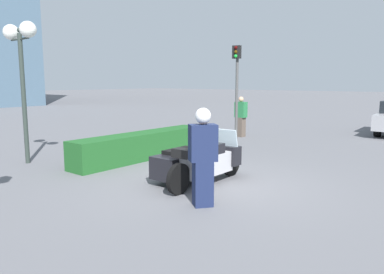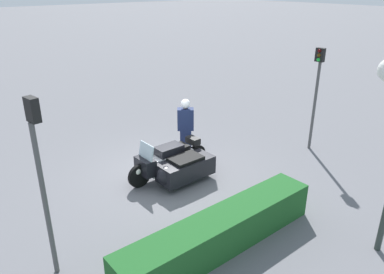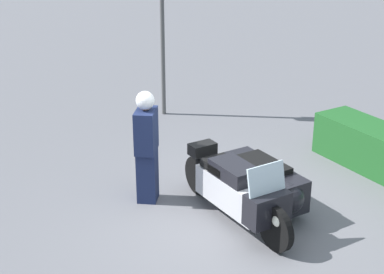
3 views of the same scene
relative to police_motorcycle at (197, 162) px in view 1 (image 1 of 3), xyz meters
name	(u,v)px [view 1 (image 1 of 3)]	position (x,y,z in m)	size (l,w,h in m)	color
ground_plane	(208,184)	(-0.03, -0.35, -0.46)	(160.00, 160.00, 0.00)	slate
police_motorcycle	(197,162)	(0.00, 0.00, 0.00)	(2.58, 1.22, 1.15)	black
officer_rider	(203,155)	(-1.23, -1.10, 0.48)	(0.56, 0.53, 1.79)	#192347
hedge_bush_curbside	(142,146)	(0.99, 2.81, -0.08)	(4.66, 0.77, 0.77)	#1E5623
twin_lamp_post	(20,48)	(-1.43, 4.85, 2.65)	(0.42, 1.34, 3.78)	#2D3833
traffic_light_near	(237,82)	(3.76, 1.37, 1.75)	(0.22, 0.28, 3.36)	#4C4C4C
pedestrian_bystander	(241,117)	(6.57, 2.91, 0.35)	(0.31, 0.48, 1.63)	brown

